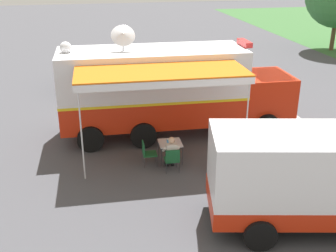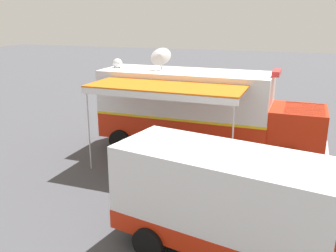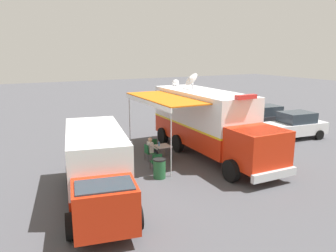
% 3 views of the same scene
% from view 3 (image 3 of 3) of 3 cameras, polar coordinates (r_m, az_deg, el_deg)
% --- Properties ---
extents(ground_plane, '(100.00, 100.00, 0.00)m').
position_cam_3_polar(ground_plane, '(19.18, 5.76, -4.37)').
color(ground_plane, '#47474C').
extents(lot_stripe, '(0.24, 4.80, 0.01)m').
position_cam_3_polar(lot_stripe, '(21.42, 10.65, -2.68)').
color(lot_stripe, silver).
rests_on(lot_stripe, ground).
extents(command_truck, '(4.99, 9.55, 4.53)m').
position_cam_3_polar(command_truck, '(18.07, 7.07, 0.90)').
color(command_truck, red).
rests_on(command_truck, ground).
extents(folding_table, '(0.82, 0.82, 0.73)m').
position_cam_3_polar(folding_table, '(17.57, -0.91, -3.63)').
color(folding_table, silver).
rests_on(folding_table, ground).
extents(water_bottle, '(0.07, 0.07, 0.22)m').
position_cam_3_polar(water_bottle, '(17.55, -1.58, -3.09)').
color(water_bottle, '#4C99D8').
rests_on(water_bottle, folding_table).
extents(folding_chair_at_table, '(0.49, 0.49, 0.87)m').
position_cam_3_polar(folding_chair_at_table, '(17.36, -3.41, -4.40)').
color(folding_chair_at_table, '#19562D').
rests_on(folding_chair_at_table, ground).
extents(folding_chair_beside_table, '(0.49, 0.49, 0.87)m').
position_cam_3_polar(folding_chair_beside_table, '(18.29, -2.48, -3.49)').
color(folding_chair_beside_table, '#19562D').
rests_on(folding_chair_beside_table, ground).
extents(folding_chair_spare_by_truck, '(0.53, 0.53, 0.87)m').
position_cam_3_polar(folding_chair_spare_by_truck, '(15.89, -2.01, -6.03)').
color(folding_chair_spare_by_truck, '#19562D').
rests_on(folding_chair_spare_by_truck, ground).
extents(seated_responder, '(0.67, 0.56, 1.25)m').
position_cam_3_polar(seated_responder, '(17.39, -2.84, -3.88)').
color(seated_responder, silver).
rests_on(seated_responder, ground).
extents(trash_bin, '(0.57, 0.57, 0.91)m').
position_cam_3_polar(trash_bin, '(15.03, -1.50, -7.38)').
color(trash_bin, '#235B33').
rests_on(trash_bin, ground).
extents(support_truck, '(3.39, 7.07, 2.70)m').
position_cam_3_polar(support_truck, '(12.80, -12.26, -6.92)').
color(support_truck, white).
rests_on(support_truck, ground).
extents(car_behind_truck, '(4.36, 2.34, 1.76)m').
position_cam_3_polar(car_behind_truck, '(23.25, 21.17, 0.11)').
color(car_behind_truck, silver).
rests_on(car_behind_truck, ground).
extents(car_far_corner, '(4.37, 2.37, 1.76)m').
position_cam_3_polar(car_far_corner, '(25.28, 16.22, 1.44)').
color(car_far_corner, '#2D2D33').
rests_on(car_far_corner, ground).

